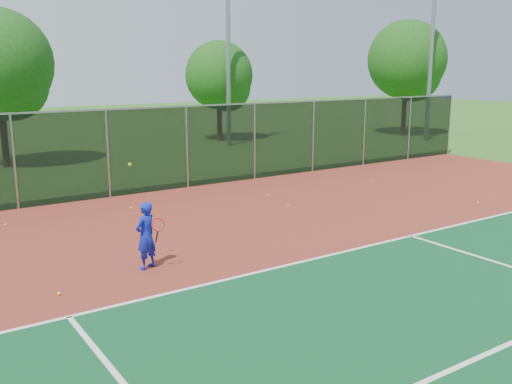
% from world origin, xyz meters
% --- Properties ---
extents(ground, '(120.00, 120.00, 0.00)m').
position_xyz_m(ground, '(0.00, 0.00, 0.00)').
color(ground, '#2B621C').
rests_on(ground, ground).
extents(court_apron, '(30.00, 20.00, 0.02)m').
position_xyz_m(court_apron, '(0.00, 2.00, 0.01)').
color(court_apron, maroon).
rests_on(court_apron, ground).
extents(fence_back, '(30.00, 0.06, 3.03)m').
position_xyz_m(fence_back, '(0.00, 12.00, 1.56)').
color(fence_back, black).
rests_on(fence_back, court_apron).
extents(tennis_player, '(0.65, 0.69, 2.39)m').
position_xyz_m(tennis_player, '(-4.80, 4.61, 0.78)').
color(tennis_player, '#121FAF').
rests_on(tennis_player, court_apron).
extents(practice_ball_0, '(0.07, 0.07, 0.07)m').
position_xyz_m(practice_ball_0, '(1.26, 7.44, 0.06)').
color(practice_ball_0, yellow).
rests_on(practice_ball_0, court_apron).
extents(practice_ball_1, '(0.07, 0.07, 0.07)m').
position_xyz_m(practice_ball_1, '(1.58, 9.01, 0.06)').
color(practice_ball_1, yellow).
rests_on(practice_ball_1, court_apron).
extents(practice_ball_2, '(0.07, 0.07, 0.07)m').
position_xyz_m(practice_ball_2, '(-6.74, 10.08, 0.06)').
color(practice_ball_2, yellow).
rests_on(practice_ball_2, court_apron).
extents(practice_ball_3, '(0.07, 0.07, 0.07)m').
position_xyz_m(practice_ball_3, '(-3.06, 9.95, 0.06)').
color(practice_ball_3, yellow).
rests_on(practice_ball_3, court_apron).
extents(practice_ball_4, '(0.07, 0.07, 0.07)m').
position_xyz_m(practice_ball_4, '(-6.87, 4.13, 0.06)').
color(practice_ball_4, yellow).
rests_on(practice_ball_4, court_apron).
extents(practice_ball_5, '(0.07, 0.07, 0.07)m').
position_xyz_m(practice_ball_5, '(6.45, 8.90, 0.06)').
color(practice_ball_5, yellow).
rests_on(practice_ball_5, court_apron).
extents(practice_ball_6, '(0.07, 0.07, 0.07)m').
position_xyz_m(practice_ball_6, '(6.67, 4.28, 0.06)').
color(practice_ball_6, yellow).
rests_on(practice_ball_6, court_apron).
extents(floodlight_n, '(0.90, 0.40, 11.49)m').
position_xyz_m(floodlight_n, '(7.36, 21.17, 6.51)').
color(floodlight_n, gray).
rests_on(floodlight_n, ground).
extents(floodlight_ne, '(0.90, 0.40, 11.49)m').
position_xyz_m(floodlight_ne, '(18.45, 16.29, 6.51)').
color(floodlight_ne, gray).
rests_on(floodlight_ne, ground).
extents(tree_back_left, '(4.74, 4.74, 6.97)m').
position_xyz_m(tree_back_left, '(-4.62, 20.50, 4.37)').
color(tree_back_left, '#332212').
rests_on(tree_back_left, ground).
extents(tree_back_mid, '(4.07, 4.07, 5.98)m').
position_xyz_m(tree_back_mid, '(8.14, 23.34, 3.75)').
color(tree_back_mid, '#332212').
rests_on(tree_back_mid, ground).
extents(tree_back_right, '(5.05, 5.05, 7.41)m').
position_xyz_m(tree_back_right, '(19.67, 19.06, 4.65)').
color(tree_back_right, '#332212').
rests_on(tree_back_right, ground).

